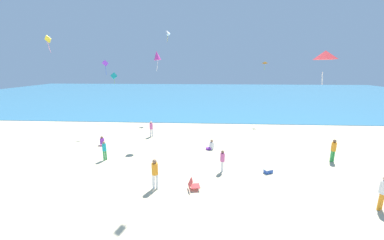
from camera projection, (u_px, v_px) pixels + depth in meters
ground_plane at (193, 153)px, 17.55m from camera, size 120.00×120.00×0.00m
ocean_water at (202, 94)px, 55.79m from camera, size 120.00×60.00×0.05m
beach_chair_near_camera at (193, 185)px, 12.28m from camera, size 0.71×0.64×0.63m
cooler_box at (268, 171)px, 14.25m from camera, size 0.62×0.52×0.27m
person_0 at (155, 172)px, 12.21m from camera, size 0.38×0.38×1.74m
person_1 at (211, 146)px, 18.31m from camera, size 0.74×0.61×0.82m
person_2 at (151, 128)px, 21.46m from camera, size 0.36×0.36×1.53m
person_3 at (383, 191)px, 10.40m from camera, size 0.47×0.47×1.71m
person_4 at (102, 142)px, 19.31m from camera, size 0.52×0.69×0.78m
person_5 at (104, 149)px, 16.07m from camera, size 0.39×0.39×1.42m
person_7 at (222, 159)px, 14.25m from camera, size 0.37×0.37×1.45m
person_8 at (333, 149)px, 15.76m from camera, size 0.41×0.41×1.65m
kite_magenta at (157, 56)px, 18.85m from camera, size 0.76×0.69×1.72m
kite_red at (325, 55)px, 7.37m from camera, size 0.99×0.97×1.12m
kite_orange at (265, 63)px, 26.01m from camera, size 0.63×0.55×1.02m
kite_white at (167, 33)px, 27.54m from camera, size 0.89×0.73×1.51m
kite_yellow at (48, 40)px, 14.44m from camera, size 0.51×0.19×1.12m
kite_purple at (105, 64)px, 22.06m from camera, size 0.48×0.52×1.47m
kite_teal at (114, 76)px, 27.57m from camera, size 0.90×0.32×1.45m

